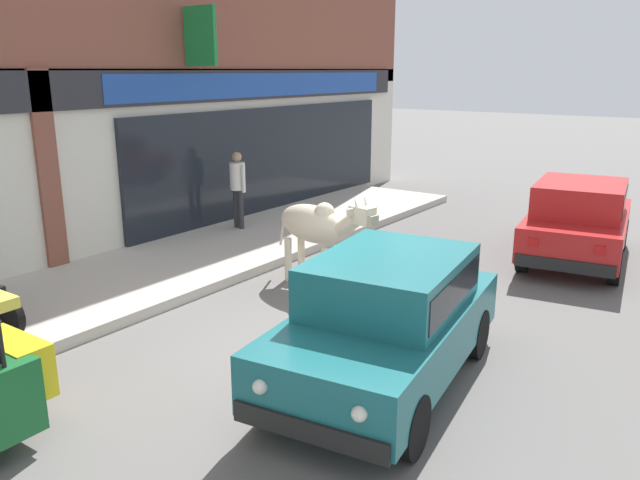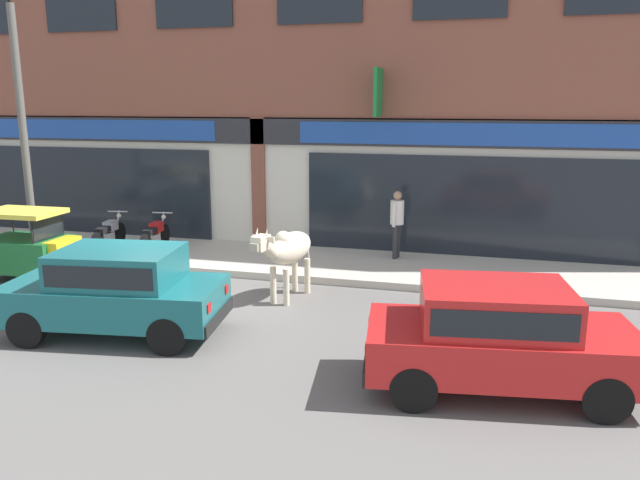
# 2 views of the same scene
# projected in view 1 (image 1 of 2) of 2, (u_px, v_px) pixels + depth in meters

# --- Properties ---
(ground_plane) EXTENTS (90.00, 90.00, 0.00)m
(ground_plane) POSITION_uv_depth(u_px,v_px,m) (289.00, 347.00, 7.86)
(ground_plane) COLOR #605E5B
(sidewalk) EXTENTS (19.00, 2.85, 0.16)m
(sidewalk) POSITION_uv_depth(u_px,v_px,m) (110.00, 285.00, 9.88)
(sidewalk) COLOR #B7AFA3
(sidewalk) RESTS_ON ground
(cow) EXTENTS (0.81, 2.13, 1.61)m
(cow) POSITION_uv_depth(u_px,v_px,m) (317.00, 226.00, 9.82)
(cow) COLOR beige
(cow) RESTS_ON ground
(car_0) EXTENTS (3.76, 2.06, 1.46)m
(car_0) POSITION_uv_depth(u_px,v_px,m) (388.00, 314.00, 6.78)
(car_0) COLOR black
(car_0) RESTS_ON ground
(car_2) EXTENTS (3.76, 2.08, 1.46)m
(car_2) POSITION_uv_depth(u_px,v_px,m) (578.00, 217.00, 11.23)
(car_2) COLOR black
(car_2) RESTS_ON ground
(pedestrian) EXTENTS (0.32, 0.49, 1.60)m
(pedestrian) POSITION_uv_depth(u_px,v_px,m) (238.00, 182.00, 12.88)
(pedestrian) COLOR #2D2D33
(pedestrian) RESTS_ON sidewalk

